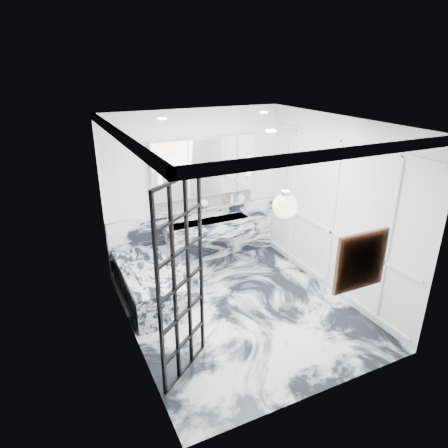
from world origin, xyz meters
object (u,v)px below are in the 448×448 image
trough_sink (209,229)px  bathtub (148,285)px  crittall_door (182,284)px  mirror_cabinet (204,167)px

trough_sink → bathtub: 1.55m
crittall_door → mirror_cabinet: crittall_door is taller
mirror_cabinet → crittall_door: bearing=-118.3°
trough_sink → bathtub: trough_sink is taller
trough_sink → mirror_cabinet: size_ratio=0.84×
crittall_door → mirror_cabinet: 2.91m
bathtub → mirror_cabinet: bearing=32.1°
trough_sink → mirror_cabinet: 1.10m
crittall_door → bathtub: bearing=51.0°
bathtub → crittall_door: bearing=-90.7°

